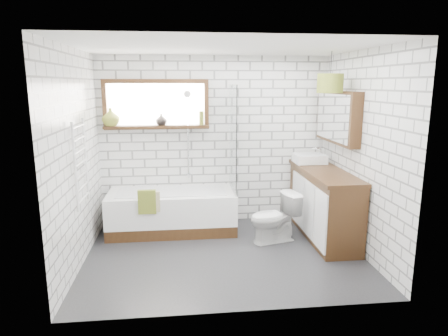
{
  "coord_description": "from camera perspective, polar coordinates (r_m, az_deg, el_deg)",
  "views": [
    {
      "loc": [
        -0.52,
        -4.65,
        2.1
      ],
      "look_at": [
        0.03,
        0.25,
        1.05
      ],
      "focal_mm": 32.0,
      "sensor_mm": 36.0,
      "label": 1
    }
  ],
  "objects": [
    {
      "name": "vase_olive",
      "position": [
        5.98,
        -15.89,
        6.83
      ],
      "size": [
        0.31,
        0.31,
        0.26
      ],
      "primitive_type": "imported",
      "rotation": [
        0.0,
        0.0,
        -0.35
      ],
      "color": "olive",
      "rests_on": "window"
    },
    {
      "name": "pendant",
      "position": [
        5.39,
        14.93,
        11.61
      ],
      "size": [
        0.33,
        0.33,
        0.24
      ],
      "primitive_type": "cylinder",
      "color": "olive",
      "rests_on": "ceiling"
    },
    {
      "name": "ceiling",
      "position": [
        4.69,
        0.02,
        16.96
      ],
      "size": [
        3.4,
        2.6,
        0.01
      ],
      "primitive_type": "cube",
      "color": "white",
      "rests_on": "ground"
    },
    {
      "name": "mirror_cabinet",
      "position": [
        5.68,
        15.91,
        7.01
      ],
      "size": [
        0.16,
        1.2,
        0.7
      ],
      "primitive_type": "cube",
      "color": "black",
      "rests_on": "wall_right"
    },
    {
      "name": "shower_screen",
      "position": [
        5.65,
        1.28,
        4.2
      ],
      "size": [
        0.02,
        0.72,
        1.5
      ],
      "primitive_type": "cube",
      "color": "white",
      "rests_on": "bathtub"
    },
    {
      "name": "basin",
      "position": [
        6.01,
        12.1,
        1.34
      ],
      "size": [
        0.44,
        0.38,
        0.13
      ],
      "primitive_type": "cube",
      "color": "white",
      "rests_on": "vanity"
    },
    {
      "name": "towel_beige",
      "position": [
        5.39,
        -10.24,
        -4.76
      ],
      "size": [
        0.21,
        0.05,
        0.27
      ],
      "primitive_type": "cube",
      "color": "tan",
      "rests_on": "bathtub"
    },
    {
      "name": "floor",
      "position": [
        5.13,
        0.02,
        -12.24
      ],
      "size": [
        3.4,
        2.6,
        0.01
      ],
      "primitive_type": "cube",
      "color": "black",
      "rests_on": "ground"
    },
    {
      "name": "toilet",
      "position": [
        5.43,
        7.17,
        -7.07
      ],
      "size": [
        0.53,
        0.73,
        0.67
      ],
      "primitive_type": "imported",
      "rotation": [
        0.0,
        0.0,
        -1.31
      ],
      "color": "white",
      "rests_on": "floor"
    },
    {
      "name": "bathtub",
      "position": [
        5.84,
        -7.42,
        -6.15
      ],
      "size": [
        1.8,
        0.79,
        0.58
      ],
      "primitive_type": "cube",
      "color": "white",
      "rests_on": "floor"
    },
    {
      "name": "wall_right",
      "position": [
        5.22,
        18.98,
        1.98
      ],
      "size": [
        0.01,
        2.6,
        2.5
      ],
      "primitive_type": "cube",
      "color": "white",
      "rests_on": "ground"
    },
    {
      "name": "towel_green",
      "position": [
        5.39,
        -10.93,
        -4.78
      ],
      "size": [
        0.24,
        0.06,
        0.32
      ],
      "primitive_type": "cube",
      "color": "olive",
      "rests_on": "bathtub"
    },
    {
      "name": "window",
      "position": [
        5.92,
        -9.66,
        8.93
      ],
      "size": [
        1.52,
        0.16,
        0.68
      ],
      "primitive_type": "cube",
      "color": "black",
      "rests_on": "wall_back"
    },
    {
      "name": "towel_radiator",
      "position": [
        4.87,
        -19.79,
        0.64
      ],
      "size": [
        0.06,
        0.52,
        1.0
      ],
      "primitive_type": "cube",
      "color": "white",
      "rests_on": "wall_left"
    },
    {
      "name": "vanity",
      "position": [
        5.7,
        14.01,
        -4.92
      ],
      "size": [
        0.54,
        1.66,
        0.95
      ],
      "primitive_type": "cube",
      "color": "black",
      "rests_on": "floor"
    },
    {
      "name": "wall_back",
      "position": [
        6.03,
        -1.35,
        3.9
      ],
      "size": [
        3.4,
        0.01,
        2.5
      ],
      "primitive_type": "cube",
      "color": "white",
      "rests_on": "ground"
    },
    {
      "name": "tap",
      "position": [
        6.05,
        13.57,
        2.05
      ],
      "size": [
        0.04,
        0.04,
        0.17
      ],
      "primitive_type": "cylinder",
      "rotation": [
        0.0,
        0.0,
        0.15
      ],
      "color": "silver",
      "rests_on": "vanity"
    },
    {
      "name": "wall_left",
      "position": [
        4.87,
        -20.35,
        1.2
      ],
      "size": [
        0.01,
        2.6,
        2.5
      ],
      "primitive_type": "cube",
      "color": "white",
      "rests_on": "ground"
    },
    {
      "name": "shower_riser",
      "position": [
        5.95,
        -5.17,
        4.72
      ],
      "size": [
        0.02,
        0.02,
        1.3
      ],
      "primitive_type": "cylinder",
      "color": "silver",
      "rests_on": "wall_back"
    },
    {
      "name": "wall_front",
      "position": [
        3.49,
        2.39,
        -2.11
      ],
      "size": [
        3.4,
        0.01,
        2.5
      ],
      "primitive_type": "cube",
      "color": "white",
      "rests_on": "ground"
    },
    {
      "name": "vase_dark",
      "position": [
        5.91,
        -8.95,
        6.66
      ],
      "size": [
        0.19,
        0.19,
        0.17
      ],
      "primitive_type": "imported",
      "rotation": [
        0.0,
        0.0,
        0.19
      ],
      "color": "black",
      "rests_on": "window"
    },
    {
      "name": "bottle",
      "position": [
        5.91,
        -3.25,
        6.93
      ],
      "size": [
        0.08,
        0.08,
        0.2
      ],
      "primitive_type": "cylinder",
      "rotation": [
        0.0,
        0.0,
        0.31
      ],
      "color": "olive",
      "rests_on": "window"
    }
  ]
}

